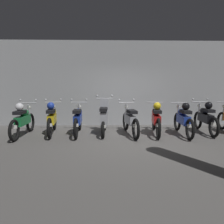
{
  "coord_description": "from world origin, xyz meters",
  "views": [
    {
      "loc": [
        -0.8,
        -6.02,
        1.66
      ],
      "look_at": [
        -0.6,
        0.71,
        0.75
      ],
      "focal_mm": 33.26,
      "sensor_mm": 36.0,
      "label": 1
    }
  ],
  "objects_px": {
    "motorbike_slot_2": "(78,119)",
    "motorbike_slot_7": "(205,117)",
    "motorbike_slot_3": "(104,118)",
    "motorbike_slot_6": "(183,119)",
    "motorbike_slot_0": "(23,120)",
    "motorbike_slot_5": "(156,119)",
    "motorbike_slot_1": "(52,118)",
    "motorbike_slot_4": "(130,120)"
  },
  "relations": [
    {
      "from": "motorbike_slot_3",
      "to": "motorbike_slot_7",
      "type": "bearing_deg",
      "value": 0.78
    },
    {
      "from": "motorbike_slot_0",
      "to": "motorbike_slot_6",
      "type": "height_order",
      "value": "motorbike_slot_0"
    },
    {
      "from": "motorbike_slot_7",
      "to": "motorbike_slot_1",
      "type": "bearing_deg",
      "value": -179.8
    },
    {
      "from": "motorbike_slot_5",
      "to": "motorbike_slot_3",
      "type": "bearing_deg",
      "value": 176.37
    },
    {
      "from": "motorbike_slot_3",
      "to": "motorbike_slot_7",
      "type": "xyz_separation_m",
      "value": [
        3.46,
        0.05,
        0.0
      ]
    },
    {
      "from": "motorbike_slot_5",
      "to": "motorbike_slot_1",
      "type": "bearing_deg",
      "value": 177.7
    },
    {
      "from": "motorbike_slot_1",
      "to": "motorbike_slot_4",
      "type": "height_order",
      "value": "same"
    },
    {
      "from": "motorbike_slot_1",
      "to": "motorbike_slot_5",
      "type": "xyz_separation_m",
      "value": [
        3.46,
        -0.14,
        -0.0
      ]
    },
    {
      "from": "motorbike_slot_4",
      "to": "motorbike_slot_5",
      "type": "distance_m",
      "value": 0.87
    },
    {
      "from": "motorbike_slot_3",
      "to": "motorbike_slot_7",
      "type": "relative_size",
      "value": 0.86
    },
    {
      "from": "motorbike_slot_1",
      "to": "motorbike_slot_3",
      "type": "xyz_separation_m",
      "value": [
        1.73,
        -0.03,
        -0.0
      ]
    },
    {
      "from": "motorbike_slot_0",
      "to": "motorbike_slot_1",
      "type": "distance_m",
      "value": 0.9
    },
    {
      "from": "motorbike_slot_1",
      "to": "motorbike_slot_5",
      "type": "relative_size",
      "value": 1.0
    },
    {
      "from": "motorbike_slot_0",
      "to": "motorbike_slot_5",
      "type": "height_order",
      "value": "motorbike_slot_0"
    },
    {
      "from": "motorbike_slot_0",
      "to": "motorbike_slot_4",
      "type": "relative_size",
      "value": 1.0
    },
    {
      "from": "motorbike_slot_3",
      "to": "motorbike_slot_4",
      "type": "distance_m",
      "value": 0.87
    },
    {
      "from": "motorbike_slot_2",
      "to": "motorbike_slot_4",
      "type": "xyz_separation_m",
      "value": [
        1.73,
        -0.13,
        0.0
      ]
    },
    {
      "from": "motorbike_slot_1",
      "to": "motorbike_slot_6",
      "type": "height_order",
      "value": "motorbike_slot_1"
    },
    {
      "from": "motorbike_slot_3",
      "to": "motorbike_slot_4",
      "type": "xyz_separation_m",
      "value": [
        0.86,
        -0.14,
        -0.04
      ]
    },
    {
      "from": "motorbike_slot_3",
      "to": "motorbike_slot_6",
      "type": "distance_m",
      "value": 2.6
    },
    {
      "from": "motorbike_slot_7",
      "to": "motorbike_slot_2",
      "type": "bearing_deg",
      "value": -179.21
    },
    {
      "from": "motorbike_slot_2",
      "to": "motorbike_slot_3",
      "type": "height_order",
      "value": "motorbike_slot_3"
    },
    {
      "from": "motorbike_slot_0",
      "to": "motorbike_slot_1",
      "type": "xyz_separation_m",
      "value": [
        0.86,
        0.25,
        0.0
      ]
    },
    {
      "from": "motorbike_slot_0",
      "to": "motorbike_slot_7",
      "type": "height_order",
      "value": "same"
    },
    {
      "from": "motorbike_slot_1",
      "to": "motorbike_slot_5",
      "type": "bearing_deg",
      "value": -2.3
    },
    {
      "from": "motorbike_slot_0",
      "to": "motorbike_slot_4",
      "type": "height_order",
      "value": "same"
    },
    {
      "from": "motorbike_slot_5",
      "to": "motorbike_slot_6",
      "type": "height_order",
      "value": "same"
    },
    {
      "from": "motorbike_slot_2",
      "to": "motorbike_slot_6",
      "type": "bearing_deg",
      "value": -3.48
    },
    {
      "from": "motorbike_slot_4",
      "to": "motorbike_slot_7",
      "type": "distance_m",
      "value": 2.61
    },
    {
      "from": "motorbike_slot_2",
      "to": "motorbike_slot_3",
      "type": "distance_m",
      "value": 0.87
    },
    {
      "from": "motorbike_slot_2",
      "to": "motorbike_slot_7",
      "type": "relative_size",
      "value": 1.0
    },
    {
      "from": "motorbike_slot_6",
      "to": "motorbike_slot_2",
      "type": "bearing_deg",
      "value": 176.52
    },
    {
      "from": "motorbike_slot_2",
      "to": "motorbike_slot_3",
      "type": "bearing_deg",
      "value": 0.82
    },
    {
      "from": "motorbike_slot_2",
      "to": "motorbike_slot_7",
      "type": "bearing_deg",
      "value": 0.79
    },
    {
      "from": "motorbike_slot_2",
      "to": "motorbike_slot_7",
      "type": "height_order",
      "value": "same"
    },
    {
      "from": "motorbike_slot_6",
      "to": "motorbike_slot_1",
      "type": "bearing_deg",
      "value": 176.66
    },
    {
      "from": "motorbike_slot_5",
      "to": "motorbike_slot_7",
      "type": "bearing_deg",
      "value": 5.19
    },
    {
      "from": "motorbike_slot_0",
      "to": "motorbike_slot_4",
      "type": "distance_m",
      "value": 3.46
    },
    {
      "from": "motorbike_slot_7",
      "to": "motorbike_slot_0",
      "type": "bearing_deg",
      "value": -177.46
    },
    {
      "from": "motorbike_slot_1",
      "to": "motorbike_slot_2",
      "type": "relative_size",
      "value": 1.0
    },
    {
      "from": "motorbike_slot_3",
      "to": "motorbike_slot_7",
      "type": "height_order",
      "value": "motorbike_slot_3"
    },
    {
      "from": "motorbike_slot_0",
      "to": "motorbike_slot_3",
      "type": "xyz_separation_m",
      "value": [
        2.6,
        0.22,
        -0.0
      ]
    }
  ]
}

